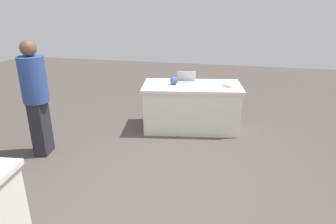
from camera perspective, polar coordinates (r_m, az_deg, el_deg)
name	(u,v)px	position (r m, az deg, el deg)	size (l,w,h in m)	color
ground_plane	(163,186)	(3.69, -0.87, -13.77)	(14.40, 14.40, 0.00)	#4C423D
table_foreground	(191,107)	(5.09, 4.45, 1.03)	(1.70, 1.02, 0.76)	silver
person_presenter	(36,94)	(4.43, -23.73, 3.17)	(0.38, 0.38, 1.60)	#26262D
laptop_silver	(186,82)	(4.98, 3.41, 5.67)	(0.35, 0.33, 0.21)	silver
yarn_ball	(174,81)	(4.96, 1.10, 5.94)	(0.13, 0.13, 0.13)	#3F5999
scissors_red	(226,86)	(4.95, 10.98, 4.79)	(0.18, 0.04, 0.01)	red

